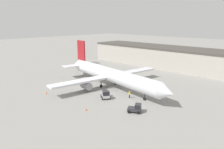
{
  "coord_description": "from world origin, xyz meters",
  "views": [
    {
      "loc": [
        42.26,
        -43.28,
        18.77
      ],
      "look_at": [
        0.0,
        0.0,
        3.89
      ],
      "focal_mm": 35.0,
      "sensor_mm": 36.0,
      "label": 1
    }
  ],
  "objects_px": {
    "safety_cone_far": "(46,93)",
    "safety_cone_near": "(86,109)",
    "airplane": "(110,75)",
    "ground_crew_worker": "(130,94)",
    "baggage_tug": "(136,108)",
    "belt_loader_truck": "(106,95)"
  },
  "relations": [
    {
      "from": "ground_crew_worker",
      "to": "airplane",
      "type": "bearing_deg",
      "value": -90.61
    },
    {
      "from": "belt_loader_truck",
      "to": "safety_cone_far",
      "type": "xyz_separation_m",
      "value": [
        -13.82,
        -8.4,
        -0.74
      ]
    },
    {
      "from": "belt_loader_truck",
      "to": "safety_cone_far",
      "type": "distance_m",
      "value": 16.19
    },
    {
      "from": "airplane",
      "to": "baggage_tug",
      "type": "distance_m",
      "value": 19.43
    },
    {
      "from": "airplane",
      "to": "safety_cone_far",
      "type": "bearing_deg",
      "value": -106.26
    },
    {
      "from": "airplane",
      "to": "belt_loader_truck",
      "type": "xyz_separation_m",
      "value": [
        6.37,
        -7.92,
        -2.62
      ]
    },
    {
      "from": "safety_cone_near",
      "to": "safety_cone_far",
      "type": "relative_size",
      "value": 1.0
    },
    {
      "from": "safety_cone_near",
      "to": "safety_cone_far",
      "type": "bearing_deg",
      "value": -178.85
    },
    {
      "from": "ground_crew_worker",
      "to": "belt_loader_truck",
      "type": "xyz_separation_m",
      "value": [
        -3.94,
        -4.5,
        0.03
      ]
    },
    {
      "from": "belt_loader_truck",
      "to": "safety_cone_far",
      "type": "relative_size",
      "value": 6.33
    },
    {
      "from": "safety_cone_near",
      "to": "safety_cone_far",
      "type": "distance_m",
      "value": 16.12
    },
    {
      "from": "baggage_tug",
      "to": "safety_cone_far",
      "type": "bearing_deg",
      "value": 165.75
    },
    {
      "from": "belt_loader_truck",
      "to": "safety_cone_near",
      "type": "distance_m",
      "value": 8.43
    },
    {
      "from": "safety_cone_far",
      "to": "belt_loader_truck",
      "type": "bearing_deg",
      "value": 31.29
    },
    {
      "from": "airplane",
      "to": "safety_cone_near",
      "type": "bearing_deg",
      "value": -53.26
    },
    {
      "from": "baggage_tug",
      "to": "belt_loader_truck",
      "type": "xyz_separation_m",
      "value": [
        -10.49,
        1.35,
        0.14
      ]
    },
    {
      "from": "baggage_tug",
      "to": "safety_cone_near",
      "type": "relative_size",
      "value": 5.98
    },
    {
      "from": "ground_crew_worker",
      "to": "baggage_tug",
      "type": "relative_size",
      "value": 0.56
    },
    {
      "from": "airplane",
      "to": "ground_crew_worker",
      "type": "bearing_deg",
      "value": -10.06
    },
    {
      "from": "airplane",
      "to": "ground_crew_worker",
      "type": "height_order",
      "value": "airplane"
    },
    {
      "from": "ground_crew_worker",
      "to": "safety_cone_near",
      "type": "xyz_separation_m",
      "value": [
        -1.64,
        -12.57,
        -0.71
      ]
    },
    {
      "from": "safety_cone_far",
      "to": "safety_cone_near",
      "type": "bearing_deg",
      "value": 1.15
    }
  ]
}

